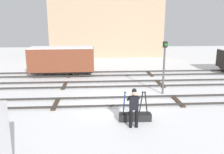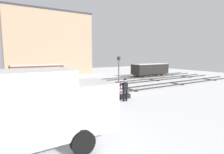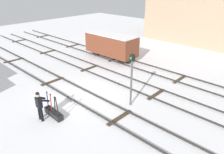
% 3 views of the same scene
% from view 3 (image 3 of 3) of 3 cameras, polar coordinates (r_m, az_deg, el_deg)
% --- Properties ---
extents(ground_plane, '(60.00, 60.00, 0.00)m').
position_cam_3_polar(ground_plane, '(14.67, -8.35, -5.41)').
color(ground_plane, white).
extents(track_main_line, '(44.00, 1.94, 0.18)m').
position_cam_3_polar(track_main_line, '(14.62, -8.37, -5.05)').
color(track_main_line, '#2D2B28').
rests_on(track_main_line, ground_plane).
extents(track_siding_near, '(44.00, 1.94, 0.18)m').
position_cam_3_polar(track_siding_near, '(16.95, 1.78, -0.48)').
color(track_siding_near, '#2D2B28').
rests_on(track_siding_near, ground_plane).
extents(track_siding_far, '(44.00, 1.94, 0.18)m').
position_cam_3_polar(track_siding_far, '(19.45, 8.58, 2.61)').
color(track_siding_far, '#2D2B28').
rests_on(track_siding_far, ground_plane).
extents(switch_lever_frame, '(1.53, 0.39, 1.45)m').
position_cam_3_polar(switch_lever_frame, '(12.97, -15.41, -9.16)').
color(switch_lever_frame, black).
rests_on(switch_lever_frame, ground_plane).
extents(rail_worker, '(0.54, 0.65, 1.80)m').
position_cam_3_polar(rail_worker, '(12.46, -18.86, -6.95)').
color(rail_worker, black).
rests_on(rail_worker, ground_plane).
extents(signal_post, '(0.24, 0.32, 3.37)m').
position_cam_3_polar(signal_post, '(12.76, 5.26, 0.57)').
color(signal_post, '#4C4C4C').
rests_on(signal_post, ground_plane).
extents(freight_car_mid_siding, '(5.42, 2.21, 2.45)m').
position_cam_3_polar(freight_car_mid_siding, '(21.50, -0.20, 8.66)').
color(freight_car_mid_siding, '#2D2B28').
rests_on(freight_car_mid_siding, ground_plane).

